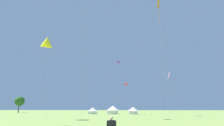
# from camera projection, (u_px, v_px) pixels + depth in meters

# --- Properties ---
(kite_yellow_delta) EXTENTS (4.17, 4.07, 17.75)m
(kite_yellow_delta) POSITION_uv_depth(u_px,v_px,m) (48.00, 45.00, 37.88)
(kite_yellow_delta) COLOR yellow
(kite_yellow_delta) RESTS_ON ground
(kite_red_parafoil) EXTENTS (2.52, 3.48, 11.74)m
(kite_red_parafoil) POSITION_uv_depth(u_px,v_px,m) (126.00, 84.00, 64.26)
(kite_red_parafoil) COLOR red
(kite_red_parafoil) RESTS_ON ground
(kite_pink_diamond) EXTENTS (0.93, 2.45, 13.09)m
(kite_pink_diamond) POSITION_uv_depth(u_px,v_px,m) (169.00, 76.00, 51.36)
(kite_pink_diamond) COLOR pink
(kite_pink_diamond) RESTS_ON ground
(kite_orange_diamond) EXTENTS (0.81, 2.87, 28.12)m
(kite_orange_diamond) POSITION_uv_depth(u_px,v_px,m) (158.00, 5.00, 40.23)
(kite_orange_diamond) COLOR orange
(kite_orange_diamond) RESTS_ON ground
(kite_purple_parafoil) EXTENTS (3.04, 2.17, 19.20)m
(kite_purple_parafoil) POSITION_uv_depth(u_px,v_px,m) (118.00, 62.00, 62.16)
(kite_purple_parafoil) COLOR purple
(kite_purple_parafoil) RESTS_ON ground
(festival_tent_center) EXTENTS (3.75, 3.75, 2.44)m
(festival_tent_center) POSITION_uv_depth(u_px,v_px,m) (93.00, 110.00, 65.30)
(festival_tent_center) COLOR white
(festival_tent_center) RESTS_ON ground
(festival_tent_right) EXTENTS (4.76, 4.76, 3.09)m
(festival_tent_right) POSITION_uv_depth(u_px,v_px,m) (113.00, 109.00, 64.81)
(festival_tent_right) COLOR white
(festival_tent_right) RESTS_ON ground
(festival_tent_left) EXTENTS (4.08, 4.08, 2.65)m
(festival_tent_left) POSITION_uv_depth(u_px,v_px,m) (133.00, 110.00, 64.16)
(festival_tent_left) COLOR white
(festival_tent_left) RESTS_ON ground
(tree_distant_right) EXTENTS (4.63, 4.63, 7.92)m
(tree_distant_right) POSITION_uv_depth(u_px,v_px,m) (20.00, 101.00, 82.75)
(tree_distant_right) COLOR brown
(tree_distant_right) RESTS_ON ground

